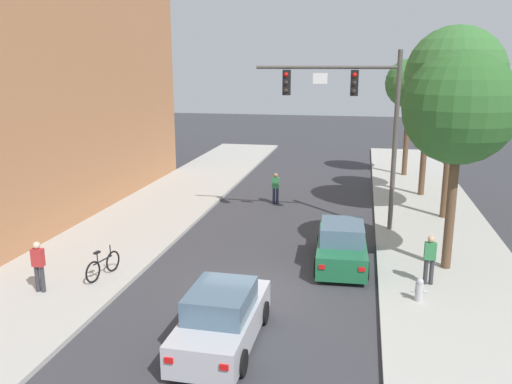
{
  "coord_description": "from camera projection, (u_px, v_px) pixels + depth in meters",
  "views": [
    {
      "loc": [
        3.28,
        -15.29,
        7.08
      ],
      "look_at": [
        -0.89,
        5.16,
        2.0
      ],
      "focal_mm": 36.95,
      "sensor_mm": 36.0,
      "label": 1
    }
  ],
  "objects": [
    {
      "name": "ground_plane",
      "position": [
        251.0,
        291.0,
        16.86
      ],
      "size": [
        120.0,
        120.0,
        0.0
      ],
      "primitive_type": "plane",
      "color": "#38383D"
    },
    {
      "name": "sidewalk_left",
      "position": [
        67.0,
        273.0,
        18.11
      ],
      "size": [
        5.0,
        60.0,
        0.15
      ],
      "primitive_type": "cube",
      "color": "#B2AFA8",
      "rests_on": "ground"
    },
    {
      "name": "sidewalk_right",
      "position": [
        465.0,
        307.0,
        15.58
      ],
      "size": [
        5.0,
        60.0,
        0.15
      ],
      "primitive_type": "cube",
      "color": "#B2AFA8",
      "rests_on": "ground"
    },
    {
      "name": "traffic_signal_mast",
      "position": [
        356.0,
        108.0,
        21.85
      ],
      "size": [
        5.97,
        0.38,
        7.5
      ],
      "color": "#514C47",
      "rests_on": "sidewalk_right"
    },
    {
      "name": "car_lead_green",
      "position": [
        342.0,
        246.0,
        18.94
      ],
      "size": [
        1.98,
        4.31,
        1.6
      ],
      "color": "#1E663D",
      "rests_on": "ground"
    },
    {
      "name": "car_following_silver",
      "position": [
        222.0,
        319.0,
        13.51
      ],
      "size": [
        1.88,
        4.26,
        1.6
      ],
      "color": "#B7B7BC",
      "rests_on": "ground"
    },
    {
      "name": "pedestrian_sidewalk_left_walker",
      "position": [
        38.0,
        264.0,
        16.27
      ],
      "size": [
        0.36,
        0.22,
        1.64
      ],
      "color": "#333338",
      "rests_on": "sidewalk_left"
    },
    {
      "name": "pedestrian_crossing_road",
      "position": [
        276.0,
        187.0,
        27.17
      ],
      "size": [
        0.36,
        0.22,
        1.64
      ],
      "color": "#232847",
      "rests_on": "ground"
    },
    {
      "name": "pedestrian_sidewalk_right_walker",
      "position": [
        430.0,
        257.0,
        16.83
      ],
      "size": [
        0.36,
        0.22,
        1.64
      ],
      "color": "#333338",
      "rests_on": "sidewalk_right"
    },
    {
      "name": "bicycle_leaning",
      "position": [
        103.0,
        266.0,
        17.55
      ],
      "size": [
        0.37,
        1.75,
        0.98
      ],
      "color": "black",
      "rests_on": "sidewalk_left"
    },
    {
      "name": "fire_hydrant",
      "position": [
        419.0,
        290.0,
        15.77
      ],
      "size": [
        0.48,
        0.24,
        0.72
      ],
      "color": "#B2B2B7",
      "rests_on": "sidewalk_right"
    },
    {
      "name": "street_tree_nearest",
      "position": [
        460.0,
        109.0,
        17.14
      ],
      "size": [
        3.71,
        3.71,
        7.4
      ],
      "color": "brown",
      "rests_on": "sidewalk_right"
    },
    {
      "name": "street_tree_second",
      "position": [
        455.0,
        77.0,
        23.02
      ],
      "size": [
        4.37,
        4.37,
        8.6
      ],
      "color": "brown",
      "rests_on": "sidewalk_right"
    },
    {
      "name": "street_tree_third",
      "position": [
        428.0,
        97.0,
        27.5
      ],
      "size": [
        2.84,
        2.84,
        6.73
      ],
      "color": "brown",
      "rests_on": "sidewalk_right"
    },
    {
      "name": "street_tree_farthest",
      "position": [
        410.0,
        84.0,
        32.55
      ],
      "size": [
        3.03,
        3.03,
        7.29
      ],
      "color": "brown",
      "rests_on": "sidewalk_right"
    }
  ]
}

